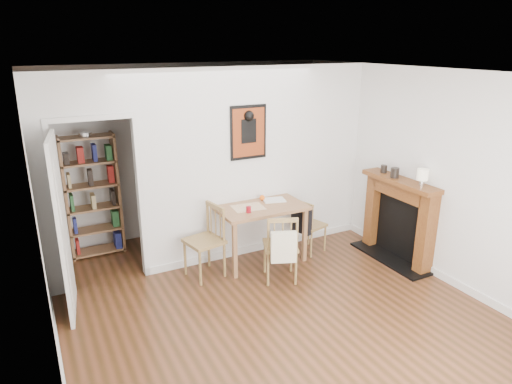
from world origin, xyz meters
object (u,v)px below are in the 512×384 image
dining_table (260,212)px  fireplace (399,217)px  bookshelf (92,197)px  notebook (274,200)px  ceramic_jar_a (395,173)px  chair_right (310,225)px  chair_front (280,246)px  mantel_lamp (423,176)px  red_glass (249,209)px  orange_fruit (262,198)px  ceramic_jar_b (384,169)px  chair_left (204,242)px

dining_table → fireplace: (1.72, -0.82, -0.09)m
bookshelf → notebook: bearing=-27.8°
bookshelf → fireplace: bearing=-29.5°
ceramic_jar_a → chair_right: bearing=144.1°
chair_front → mantel_lamp: 1.99m
red_glass → orange_fruit: (0.38, 0.34, -0.00)m
red_glass → chair_right: bearing=4.8°
red_glass → notebook: 0.58m
chair_front → ceramic_jar_a: 1.85m
ceramic_jar_b → ceramic_jar_a: bearing=-98.3°
dining_table → red_glass: bearing=-146.5°
chair_left → chair_right: bearing=-0.4°
bookshelf → notebook: 2.52m
chair_left → ceramic_jar_a: 2.68m
ceramic_jar_b → mantel_lamp: bearing=-89.8°
dining_table → bookshelf: 2.34m
orange_fruit → ceramic_jar_a: 1.81m
chair_left → red_glass: bearing=-9.3°
orange_fruit → mantel_lamp: size_ratio=0.33×
notebook → mantel_lamp: mantel_lamp is taller
ceramic_jar_a → ceramic_jar_b: size_ratio=1.24×
chair_front → mantel_lamp: mantel_lamp is taller
dining_table → mantel_lamp: bearing=-34.7°
dining_table → red_glass: red_glass is taller
chair_left → chair_front: size_ratio=1.05×
chair_right → fireplace: fireplace is taller
notebook → ceramic_jar_b: 1.58m
ceramic_jar_b → notebook: bearing=158.3°
chair_front → orange_fruit: bearing=79.1°
bookshelf → red_glass: (1.70, -1.43, -0.01)m
bookshelf → red_glass: 2.23m
ceramic_jar_a → red_glass: bearing=163.6°
chair_left → notebook: bearing=8.2°
notebook → mantel_lamp: 1.96m
orange_fruit → ceramic_jar_a: size_ratio=0.54×
chair_left → chair_right: size_ratio=1.20×
chair_front → mantel_lamp: size_ratio=4.09×
chair_right → bookshelf: bearing=153.7°
ceramic_jar_a → bookshelf: bearing=151.1°
chair_front → orange_fruit: chair_front is taller
chair_left → bookshelf: bearing=129.9°
dining_table → fireplace: bearing=-25.5°
mantel_lamp → ceramic_jar_b: mantel_lamp is taller
chair_front → fireplace: size_ratio=0.72×
fireplace → notebook: fireplace is taller
orange_fruit → mantel_lamp: (1.56, -1.34, 0.46)m
mantel_lamp → fireplace: bearing=84.6°
bookshelf → fireplace: bookshelf is taller
fireplace → red_glass: fireplace is taller
chair_left → chair_right: (1.60, -0.01, -0.06)m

